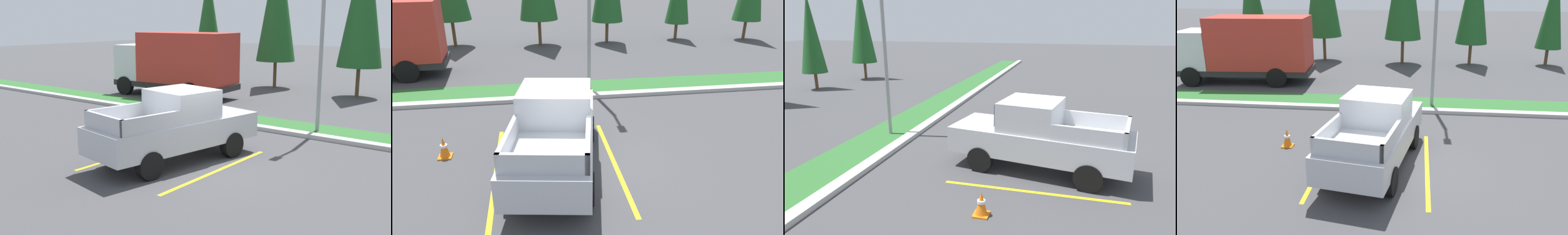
{
  "view_description": "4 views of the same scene",
  "coord_description": "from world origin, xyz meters",
  "views": [
    {
      "loc": [
        8.02,
        -10.3,
        4.1
      ],
      "look_at": [
        -0.22,
        0.3,
        1.3
      ],
      "focal_mm": 43.57,
      "sensor_mm": 36.0,
      "label": 1
    },
    {
      "loc": [
        -1.21,
        -8.48,
        5.05
      ],
      "look_at": [
        0.26,
        0.85,
        0.96
      ],
      "focal_mm": 33.85,
      "sensor_mm": 36.0,
      "label": 2
    },
    {
      "loc": [
        -10.73,
        -0.93,
        4.32
      ],
      "look_at": [
        -0.09,
        1.93,
        1.3
      ],
      "focal_mm": 32.47,
      "sensor_mm": 36.0,
      "label": 3
    },
    {
      "loc": [
        0.44,
        -10.66,
        5.23
      ],
      "look_at": [
        -0.9,
        0.89,
        1.14
      ],
      "focal_mm": 36.35,
      "sensor_mm": 36.0,
      "label": 4
    }
  ],
  "objects": [
    {
      "name": "pickup_truck_main",
      "position": [
        -0.72,
        -0.02,
        1.04
      ],
      "size": [
        2.75,
        5.47,
        2.1
      ],
      "color": "black",
      "rests_on": "ground"
    },
    {
      "name": "curb_strip",
      "position": [
        0.0,
        5.0,
        0.07
      ],
      "size": [
        56.0,
        0.4,
        0.15
      ],
      "primitive_type": "cube",
      "color": "#B2B2AD",
      "rests_on": "ground"
    },
    {
      "name": "parking_line_near",
      "position": [
        -2.27,
        -0.07,
        0.0
      ],
      "size": [
        0.12,
        4.8,
        0.01
      ],
      "primitive_type": "cube",
      "color": "yellow",
      "rests_on": "ground"
    },
    {
      "name": "grass_median",
      "position": [
        0.0,
        6.1,
        0.03
      ],
      "size": [
        56.0,
        1.8,
        0.06
      ],
      "primitive_type": "cube",
      "color": "#2D662D",
      "rests_on": "ground"
    },
    {
      "name": "traffic_cone",
      "position": [
        -3.72,
        0.93,
        0.29
      ],
      "size": [
        0.36,
        0.36,
        0.6
      ],
      "color": "orange",
      "rests_on": "ground"
    },
    {
      "name": "ground_plane",
      "position": [
        0.0,
        0.0,
        0.0
      ],
      "size": [
        120.0,
        120.0,
        0.0
      ],
      "primitive_type": "plane",
      "color": "#424244"
    },
    {
      "name": "parking_line_far",
      "position": [
        0.83,
        -0.07,
        0.0
      ],
      "size": [
        0.12,
        4.8,
        0.01
      ],
      "primitive_type": "cube",
      "color": "yellow",
      "rests_on": "ground"
    }
  ]
}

